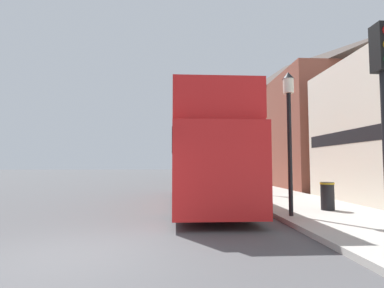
{
  "coord_description": "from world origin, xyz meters",
  "views": [
    {
      "loc": [
        1.92,
        -5.57,
        1.69
      ],
      "look_at": [
        2.59,
        6.01,
        2.47
      ],
      "focal_mm": 28.0,
      "sensor_mm": 36.0,
      "label": 1
    }
  ],
  "objects": [
    {
      "name": "tour_bus",
      "position": [
        3.11,
        7.26,
        1.83
      ],
      "size": [
        2.58,
        10.62,
        4.08
      ],
      "rotation": [
        0.0,
        0.0,
        0.0
      ],
      "color": "red",
      "rests_on": "ground_plane"
    },
    {
      "name": "sidewalk",
      "position": [
        6.99,
        18.0,
        0.07
      ],
      "size": [
        3.88,
        108.0,
        0.14
      ],
      "color": "#ADAAA3",
      "rests_on": "ground_plane"
    },
    {
      "name": "brick_terrace_rear",
      "position": [
        11.92,
        20.49,
        5.29
      ],
      "size": [
        6.0,
        19.62,
        10.58
      ],
      "color": "brown",
      "rests_on": "ground_plane"
    },
    {
      "name": "parked_car_ahead_of_bus",
      "position": [
        3.93,
        15.79,
        0.69
      ],
      "size": [
        1.97,
        4.11,
        1.46
      ],
      "rotation": [
        0.0,
        0.0,
        0.05
      ],
      "color": "silver",
      "rests_on": "ground_plane"
    },
    {
      "name": "lamp_post_second",
      "position": [
        5.58,
        10.86,
        3.48
      ],
      "size": [
        0.35,
        0.35,
        4.87
      ],
      "color": "black",
      "rests_on": "sidewalk"
    },
    {
      "name": "litter_bin",
      "position": [
        7.11,
        4.39,
        0.64
      ],
      "size": [
        0.48,
        0.48,
        0.94
      ],
      "color": "black",
      "rests_on": "sidewalk"
    },
    {
      "name": "lamp_post_nearest",
      "position": [
        5.43,
        3.37,
        3.2
      ],
      "size": [
        0.35,
        0.35,
        4.41
      ],
      "color": "black",
      "rests_on": "sidewalk"
    },
    {
      "name": "ground_plane",
      "position": [
        0.0,
        21.0,
        0.0
      ],
      "size": [
        144.0,
        144.0,
        0.0
      ],
      "primitive_type": "plane",
      "color": "#4C4C4F"
    }
  ]
}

